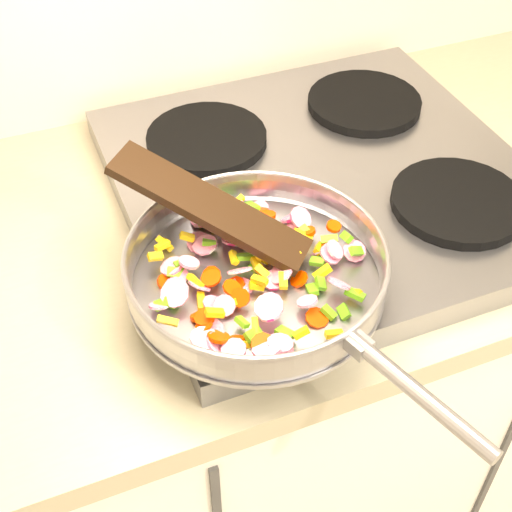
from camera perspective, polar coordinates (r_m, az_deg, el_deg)
name	(u,v)px	position (r m, az deg, el deg)	size (l,w,h in m)	color
cooktop	(324,183)	(1.10, 5.50, 5.82)	(0.60, 0.60, 0.04)	#939399
grate_fl	(276,253)	(0.93, 1.64, 0.26)	(0.19, 0.19, 0.02)	black
grate_fr	(458,202)	(1.05, 15.85, 4.20)	(0.19, 0.19, 0.02)	black
grate_bl	(207,138)	(1.14, -3.96, 9.36)	(0.19, 0.19, 0.02)	black
grate_br	(364,103)	(1.24, 8.66, 12.04)	(0.19, 0.19, 0.02)	black
saute_pan	(257,268)	(0.86, 0.10, -0.93)	(0.36, 0.51, 0.06)	#9E9EA5
vegetable_heap	(250,270)	(0.87, -0.47, -1.16)	(0.29, 0.30, 0.05)	yellow
wooden_spatula	(210,207)	(0.89, -3.68, 3.91)	(0.27, 0.06, 0.01)	black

